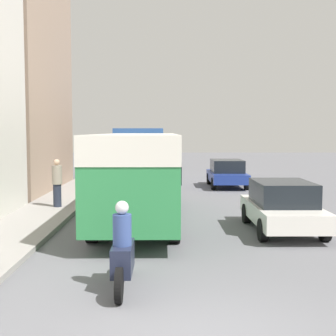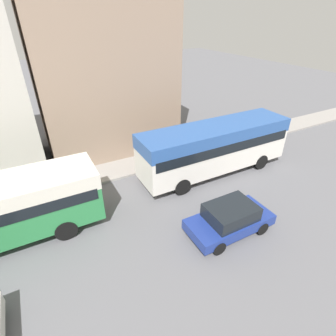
# 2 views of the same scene
# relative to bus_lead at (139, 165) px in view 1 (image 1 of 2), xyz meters

# --- Properties ---
(bus_lead) EXTENTS (2.54, 9.69, 2.95)m
(bus_lead) POSITION_rel_bus_lead_xyz_m (0.00, 0.00, 0.00)
(bus_lead) COLOR #2D8447
(bus_lead) RESTS_ON ground_plane
(bus_following) EXTENTS (2.55, 9.79, 3.19)m
(bus_following) POSITION_rel_bus_lead_xyz_m (-0.46, 12.40, 0.14)
(bus_following) COLOR silver
(bus_following) RESTS_ON ground_plane
(motorcycle_behind_lead) EXTENTS (0.38, 2.24, 1.73)m
(motorcycle_behind_lead) POSITION_rel_bus_lead_xyz_m (0.03, -6.75, -1.24)
(motorcycle_behind_lead) COLOR #1E2338
(motorcycle_behind_lead) RESTS_ON ground_plane
(car_crossing) EXTENTS (1.94, 4.04, 1.49)m
(car_crossing) POSITION_rel_bus_lead_xyz_m (4.28, 9.79, -1.15)
(car_crossing) COLOR navy
(car_crossing) RESTS_ON ground_plane
(car_far_curb) EXTENTS (1.93, 4.19, 1.53)m
(car_far_curb) POSITION_rel_bus_lead_xyz_m (4.43, -1.59, -1.13)
(car_far_curb) COLOR silver
(car_far_curb) RESTS_ON ground_plane
(pedestrian_near_curb) EXTENTS (0.39, 0.39, 1.83)m
(pedestrian_near_curb) POSITION_rel_bus_lead_xyz_m (-3.26, 2.22, -0.83)
(pedestrian_near_curb) COLOR #232838
(pedestrian_near_curb) RESTS_ON sidewalk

